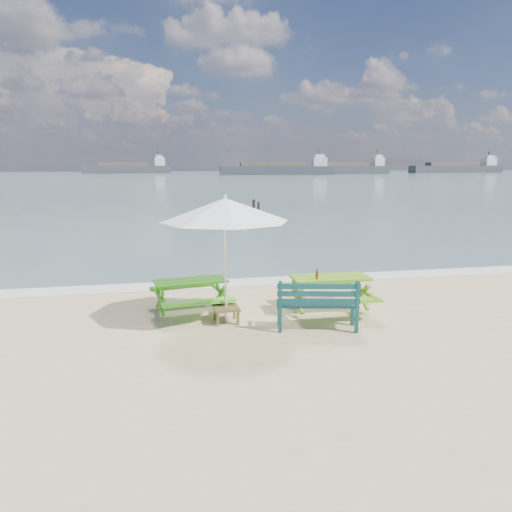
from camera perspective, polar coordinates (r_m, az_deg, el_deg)
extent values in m
plane|color=slate|center=(92.95, -10.25, 8.61)|extent=(300.00, 300.00, 0.00)
cube|color=silver|center=(13.06, -0.82, -2.98)|extent=(22.00, 0.90, 0.01)
cube|color=#45B61B|center=(10.39, -7.49, -2.85)|extent=(1.56, 0.91, 0.05)
cube|color=#45B61B|center=(11.11, -8.28, -3.44)|extent=(1.49, 0.49, 0.05)
cube|color=#45B61B|center=(9.82, -6.52, -5.29)|extent=(1.49, 0.49, 0.05)
cube|color=#45B61B|center=(10.48, -7.44, -4.80)|extent=(1.49, 1.03, 0.62)
cube|color=#5F9817|center=(10.46, 8.50, -2.47)|extent=(1.60, 0.77, 0.05)
cube|color=#5F9817|center=(11.22, 7.21, -3.10)|extent=(1.59, 0.30, 0.05)
cube|color=#5F9817|center=(9.86, 9.87, -5.11)|extent=(1.59, 0.30, 0.05)
cube|color=#5F9817|center=(10.56, 8.44, -4.57)|extent=(1.50, 0.92, 0.67)
cube|color=#0E3B3C|center=(9.46, 7.00, -5.47)|extent=(1.58, 0.77, 0.04)
cube|color=#0E3B3C|center=(9.16, 7.20, -4.32)|extent=(1.49, 0.37, 0.39)
cube|color=#0E3B3C|center=(9.52, 6.97, -6.84)|extent=(1.48, 0.81, 0.48)
cube|color=brown|center=(9.79, -3.43, -5.94)|extent=(0.50, 0.50, 0.05)
cube|color=brown|center=(9.84, -3.42, -6.82)|extent=(0.44, 0.44, 0.28)
cylinder|color=silver|center=(9.58, -3.49, -0.86)|extent=(0.05, 0.05, 2.36)
cone|color=white|center=(9.43, -3.56, 5.29)|extent=(2.51, 2.51, 0.44)
cylinder|color=#955415|center=(10.18, 6.97, -2.25)|extent=(0.06, 0.06, 0.14)
cylinder|color=#955415|center=(10.16, 6.99, -1.54)|extent=(0.02, 0.02, 0.06)
cylinder|color=#B42A14|center=(10.18, 6.97, -2.25)|extent=(0.06, 0.06, 0.06)
imported|color=tan|center=(25.11, -1.51, 2.85)|extent=(0.68, 0.50, 1.70)
cylinder|color=black|center=(28.31, -0.24, 5.24)|extent=(0.17, 0.17, 1.22)
cylinder|color=black|center=(28.98, 0.30, 5.18)|extent=(0.15, 0.15, 1.03)
cube|color=#353B3F|center=(144.11, -14.55, 9.52)|extent=(23.80, 6.24, 2.20)
cube|color=silver|center=(144.80, -11.00, 10.54)|extent=(3.10, 3.26, 2.20)
cube|color=#353B3F|center=(159.70, 21.88, 9.18)|extent=(29.06, 5.33, 2.20)
cube|color=silver|center=(166.36, 25.04, 9.74)|extent=(3.60, 3.16, 2.20)
cube|color=#353B3F|center=(124.47, 2.39, 9.71)|extent=(28.19, 6.32, 2.20)
cube|color=silver|center=(126.59, 7.23, 10.65)|extent=(3.59, 3.27, 2.20)
cube|color=#353B3F|center=(134.16, 10.37, 9.62)|extent=(22.49, 4.44, 2.20)
cube|color=silver|center=(137.69, 13.72, 10.43)|extent=(2.75, 3.05, 2.20)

